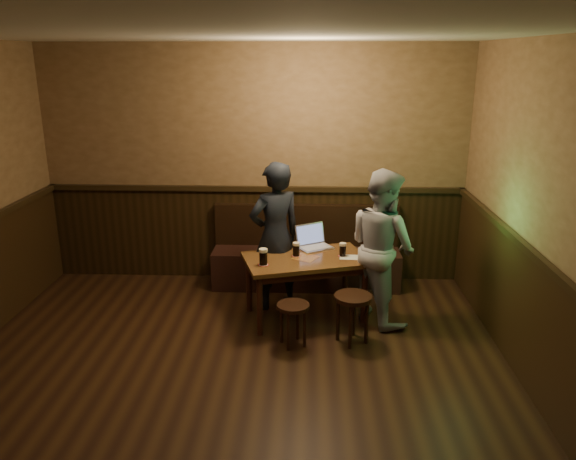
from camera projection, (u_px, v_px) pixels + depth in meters
The scene contains 12 objects.
room at pixel (218, 265), 4.06m from camera, with size 5.04×6.04×2.84m.
bench at pixel (306, 260), 6.71m from camera, with size 2.20×0.50×0.95m.
pub_table at pixel (306, 266), 5.79m from camera, with size 1.39×1.03×0.67m.
stool_left at pixel (293, 312), 5.28m from camera, with size 0.40×0.40×0.42m.
stool_right at pixel (353, 305), 5.32m from camera, with size 0.42×0.42×0.48m.
pint_left at pixel (263, 257), 5.54m from camera, with size 0.11×0.11×0.17m.
pint_mid at pixel (296, 249), 5.79m from camera, with size 0.10×0.10×0.15m.
pint_right at pixel (343, 250), 5.79m from camera, with size 0.09×0.09×0.15m.
laptop at pixel (313, 242), 6.06m from camera, with size 0.44×0.41×0.25m.
menu at pixel (350, 257), 5.77m from camera, with size 0.22×0.15×0.00m, color silver.
person_suit at pixel (275, 236), 5.98m from camera, with size 0.59×0.39×1.61m, color black.
person_grey at pixel (382, 246), 5.68m from camera, with size 0.78×0.60×1.60m, color #96969C.
Camera 1 is at (0.65, -3.56, 2.64)m, focal length 35.00 mm.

